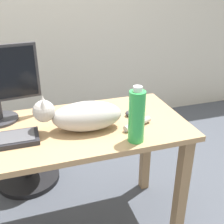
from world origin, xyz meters
name	(u,v)px	position (x,y,z in m)	size (l,w,h in m)	color
desk	(62,148)	(0.00, 0.00, 0.62)	(1.37, 0.61, 0.75)	tan
office_chair	(16,138)	(-0.27, 0.62, 0.39)	(0.49, 0.48, 0.90)	black
cat	(83,115)	(0.11, -0.05, 0.83)	(0.61, 0.22, 0.20)	#B2ADA8
computer_mouse	(134,113)	(0.43, 0.03, 0.76)	(0.11, 0.06, 0.04)	#333338
water_bottle	(137,116)	(0.33, -0.23, 0.88)	(0.08, 0.08, 0.28)	green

